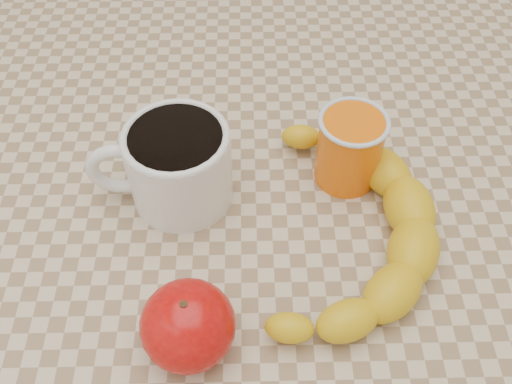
{
  "coord_description": "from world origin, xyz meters",
  "views": [
    {
      "loc": [
        -0.01,
        -0.38,
        1.24
      ],
      "look_at": [
        0.0,
        0.0,
        0.77
      ],
      "focal_mm": 40.0,
      "sensor_mm": 36.0,
      "label": 1
    }
  ],
  "objects_px": {
    "apple": "(188,325)",
    "banana": "(344,227)",
    "table": "(256,247)",
    "coffee_mug": "(176,163)",
    "orange_juice_glass": "(350,148)"
  },
  "relations": [
    {
      "from": "apple",
      "to": "banana",
      "type": "distance_m",
      "value": 0.19
    },
    {
      "from": "table",
      "to": "banana",
      "type": "relative_size",
      "value": 2.18
    },
    {
      "from": "table",
      "to": "coffee_mug",
      "type": "distance_m",
      "value": 0.16
    },
    {
      "from": "banana",
      "to": "orange_juice_glass",
      "type": "bearing_deg",
      "value": 97.73
    },
    {
      "from": "banana",
      "to": "coffee_mug",
      "type": "bearing_deg",
      "value": 175.18
    },
    {
      "from": "coffee_mug",
      "to": "orange_juice_glass",
      "type": "xyz_separation_m",
      "value": [
        0.18,
        0.02,
        -0.01
      ]
    },
    {
      "from": "coffee_mug",
      "to": "apple",
      "type": "bearing_deg",
      "value": -83.21
    },
    {
      "from": "table",
      "to": "orange_juice_glass",
      "type": "bearing_deg",
      "value": 20.93
    },
    {
      "from": "table",
      "to": "banana",
      "type": "distance_m",
      "value": 0.15
    },
    {
      "from": "table",
      "to": "banana",
      "type": "xyz_separation_m",
      "value": [
        0.09,
        -0.05,
        0.11
      ]
    },
    {
      "from": "orange_juice_glass",
      "to": "banana",
      "type": "bearing_deg",
      "value": -98.71
    },
    {
      "from": "coffee_mug",
      "to": "banana",
      "type": "relative_size",
      "value": 0.42
    },
    {
      "from": "coffee_mug",
      "to": "orange_juice_glass",
      "type": "relative_size",
      "value": 1.78
    },
    {
      "from": "apple",
      "to": "table",
      "type": "bearing_deg",
      "value": 69.04
    },
    {
      "from": "orange_juice_glass",
      "to": "table",
      "type": "bearing_deg",
      "value": -159.07
    }
  ]
}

